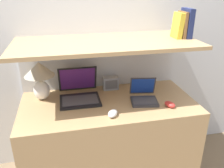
# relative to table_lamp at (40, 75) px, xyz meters

# --- Properties ---
(wall_back) EXTENTS (6.00, 0.05, 2.40)m
(wall_back) POSITION_rel_table_lamp_xyz_m (0.53, 0.23, 0.21)
(wall_back) COLOR silver
(wall_back) RESTS_ON ground_plane
(desk) EXTENTS (1.41, 0.68, 0.78)m
(desk) POSITION_rel_table_lamp_xyz_m (0.53, -0.18, -0.60)
(desk) COLOR tan
(desk) RESTS_ON ground_plane
(back_riser) EXTENTS (1.41, 0.04, 1.24)m
(back_riser) POSITION_rel_table_lamp_xyz_m (0.53, 0.18, -0.37)
(back_riser) COLOR silver
(back_riser) RESTS_ON ground_plane
(shelf) EXTENTS (1.41, 0.61, 0.03)m
(shelf) POSITION_rel_table_lamp_xyz_m (0.53, -0.11, 0.26)
(shelf) COLOR tan
(shelf) RESTS_ON back_riser
(table_lamp) EXTENTS (0.24, 0.24, 0.32)m
(table_lamp) POSITION_rel_table_lamp_xyz_m (0.00, 0.00, 0.00)
(table_lamp) COLOR white
(table_lamp) RESTS_ON desk
(laptop_large) EXTENTS (0.33, 0.34, 0.25)m
(laptop_large) POSITION_rel_table_lamp_xyz_m (0.30, -0.06, -0.16)
(laptop_large) COLOR black
(laptop_large) RESTS_ON desk
(laptop_small) EXTENTS (0.25, 0.26, 0.18)m
(laptop_small) POSITION_rel_table_lamp_xyz_m (0.82, -0.21, -0.17)
(laptop_small) COLOR #333338
(laptop_small) RESTS_ON desk
(computer_mouse) EXTENTS (0.11, 0.12, 0.04)m
(computer_mouse) POSITION_rel_table_lamp_xyz_m (0.52, -0.39, -0.19)
(computer_mouse) COLOR white
(computer_mouse) RESTS_ON desk
(second_mouse) EXTENTS (0.09, 0.11, 0.04)m
(second_mouse) POSITION_rel_table_lamp_xyz_m (0.98, -0.35, -0.19)
(second_mouse) COLOR red
(second_mouse) RESTS_ON desk
(router_box) EXTENTS (0.14, 0.07, 0.12)m
(router_box) POSITION_rel_table_lamp_xyz_m (0.60, 0.07, -0.15)
(router_box) COLOR gray
(router_box) RESTS_ON desk
(book_navy) EXTENTS (0.04, 0.16, 0.23)m
(book_navy) POSITION_rel_table_lamp_xyz_m (1.18, -0.11, 0.39)
(book_navy) COLOR navy
(book_navy) RESTS_ON shelf
(book_brown) EXTENTS (0.02, 0.14, 0.21)m
(book_brown) POSITION_rel_table_lamp_xyz_m (1.14, -0.11, 0.38)
(book_brown) COLOR brown
(book_brown) RESTS_ON shelf
(book_yellow) EXTENTS (0.06, 0.13, 0.20)m
(book_yellow) POSITION_rel_table_lamp_xyz_m (1.11, -0.11, 0.37)
(book_yellow) COLOR gold
(book_yellow) RESTS_ON shelf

